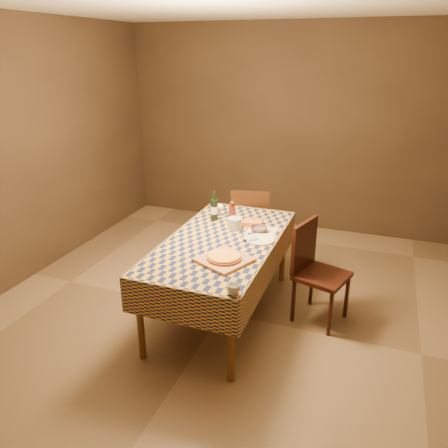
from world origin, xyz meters
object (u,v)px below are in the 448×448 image
object	(u,v)px
dining_table	(222,247)
chair_right	(314,266)
white_plate	(260,240)
pizza	(224,257)
wine_bottle	(214,209)
chair_far	(250,223)
bowl	(259,229)
cutting_board	(224,260)

from	to	relation	value
dining_table	chair_right	size ratio (longest dim) A/B	1.98
dining_table	white_plate	size ratio (longest dim) A/B	7.19
pizza	wine_bottle	bearing A→B (deg)	116.48
dining_table	white_plate	world-z (taller)	white_plate
dining_table	white_plate	bearing A→B (deg)	17.33
white_plate	chair_far	world-z (taller)	chair_far
wine_bottle	chair_right	size ratio (longest dim) A/B	0.32
bowl	chair_right	bearing A→B (deg)	-3.52
bowl	chair_right	distance (m)	0.60
wine_bottle	chair_right	distance (m)	1.11
cutting_board	bowl	world-z (taller)	bowl
wine_bottle	chair_far	size ratio (longest dim) A/B	0.32
dining_table	pizza	xyz separation A→B (m)	(0.17, -0.39, 0.11)
dining_table	pizza	distance (m)	0.44
cutting_board	wine_bottle	bearing A→B (deg)	116.48
bowl	wine_bottle	distance (m)	0.53
pizza	bowl	bearing A→B (deg)	82.30
dining_table	pizza	world-z (taller)	pizza
cutting_board	bowl	bearing A→B (deg)	82.30
bowl	wine_bottle	xyz separation A→B (m)	(-0.50, 0.14, 0.09)
dining_table	chair_far	bearing A→B (deg)	93.41
dining_table	wine_bottle	size ratio (longest dim) A/B	6.17
chair_far	pizza	bearing A→B (deg)	-81.13
dining_table	wine_bottle	xyz separation A→B (m)	(-0.24, 0.43, 0.19)
pizza	wine_bottle	xyz separation A→B (m)	(-0.41, 0.82, 0.08)
cutting_board	chair_right	bearing A→B (deg)	45.74
dining_table	chair_right	distance (m)	0.85
wine_bottle	white_plate	distance (m)	0.66
dining_table	chair_far	distance (m)	1.09
pizza	chair_far	xyz separation A→B (m)	(-0.23, 1.47, -0.28)
wine_bottle	bowl	bearing A→B (deg)	-15.53
chair_right	chair_far	bearing A→B (deg)	136.22
white_plate	chair_right	xyz separation A→B (m)	(0.48, 0.15, -0.25)
cutting_board	white_plate	bearing A→B (deg)	72.47
wine_bottle	chair_far	bearing A→B (deg)	74.71
cutting_board	chair_right	world-z (taller)	chair_right
pizza	white_plate	bearing A→B (deg)	72.47
dining_table	pizza	bearing A→B (deg)	-67.20
cutting_board	bowl	size ratio (longest dim) A/B	2.34
cutting_board	chair_right	size ratio (longest dim) A/B	0.40
chair_far	dining_table	bearing A→B (deg)	-86.59
dining_table	chair_right	world-z (taller)	chair_right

